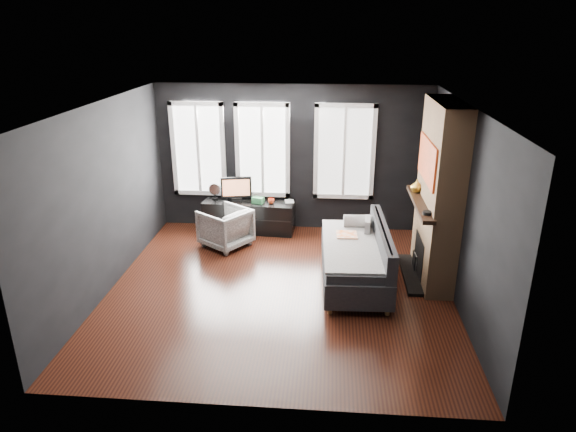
# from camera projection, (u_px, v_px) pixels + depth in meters

# --- Properties ---
(floor) EXTENTS (5.00, 5.00, 0.00)m
(floor) POSITION_uv_depth(u_px,v_px,m) (280.00, 289.00, 7.62)
(floor) COLOR black
(floor) RESTS_ON ground
(ceiling) EXTENTS (5.00, 5.00, 0.00)m
(ceiling) POSITION_uv_depth(u_px,v_px,m) (278.00, 105.00, 6.66)
(ceiling) COLOR white
(ceiling) RESTS_ON ground
(wall_back) EXTENTS (5.00, 0.02, 2.70)m
(wall_back) POSITION_uv_depth(u_px,v_px,m) (292.00, 159.00, 9.47)
(wall_back) COLOR black
(wall_back) RESTS_ON ground
(wall_left) EXTENTS (0.02, 5.00, 2.70)m
(wall_left) POSITION_uv_depth(u_px,v_px,m) (105.00, 199.00, 7.33)
(wall_left) COLOR black
(wall_left) RESTS_ON ground
(wall_right) EXTENTS (0.02, 5.00, 2.70)m
(wall_right) POSITION_uv_depth(u_px,v_px,m) (462.00, 208.00, 6.95)
(wall_right) COLOR black
(wall_right) RESTS_ON ground
(windows) EXTENTS (4.00, 0.16, 1.76)m
(windows) POSITION_uv_depth(u_px,v_px,m) (267.00, 102.00, 9.10)
(windows) COLOR white
(windows) RESTS_ON wall_back
(fireplace) EXTENTS (0.70, 1.62, 2.70)m
(fireplace) POSITION_uv_depth(u_px,v_px,m) (439.00, 194.00, 7.52)
(fireplace) COLOR #93724C
(fireplace) RESTS_ON floor
(sofa) EXTENTS (1.13, 2.13, 0.90)m
(sofa) POSITION_uv_depth(u_px,v_px,m) (355.00, 255.00, 7.68)
(sofa) COLOR #252528
(sofa) RESTS_ON floor
(stripe_pillow) EXTENTS (0.12, 0.36, 0.35)m
(stripe_pillow) POSITION_uv_depth(u_px,v_px,m) (367.00, 229.00, 8.11)
(stripe_pillow) COLOR gray
(stripe_pillow) RESTS_ON sofa
(armchair) EXTENTS (0.99, 1.00, 0.76)m
(armchair) POSITION_uv_depth(u_px,v_px,m) (225.00, 226.00, 8.96)
(armchair) COLOR white
(armchair) RESTS_ON floor
(media_console) EXTENTS (1.72, 0.65, 0.58)m
(media_console) POSITION_uv_depth(u_px,v_px,m) (249.00, 216.00, 9.66)
(media_console) COLOR black
(media_console) RESTS_ON floor
(monitor) EXTENTS (0.59, 0.23, 0.52)m
(monitor) POSITION_uv_depth(u_px,v_px,m) (236.00, 187.00, 9.51)
(monitor) COLOR black
(monitor) RESTS_ON media_console
(desk_fan) EXTENTS (0.24, 0.24, 0.32)m
(desk_fan) POSITION_uv_depth(u_px,v_px,m) (215.00, 191.00, 9.63)
(desk_fan) COLOR #999999
(desk_fan) RESTS_ON media_console
(mug) EXTENTS (0.13, 0.11, 0.12)m
(mug) POSITION_uv_depth(u_px,v_px,m) (271.00, 200.00, 9.43)
(mug) COLOR #D24320
(mug) RESTS_ON media_console
(book) EXTENTS (0.16, 0.04, 0.22)m
(book) POSITION_uv_depth(u_px,v_px,m) (285.00, 196.00, 9.48)
(book) COLOR #BEAA95
(book) RESTS_ON media_console
(storage_box) EXTENTS (0.24, 0.18, 0.11)m
(storage_box) POSITION_uv_depth(u_px,v_px,m) (258.00, 200.00, 9.45)
(storage_box) COLOR #28693A
(storage_box) RESTS_ON media_console
(mantel_vase) EXTENTS (0.19, 0.20, 0.19)m
(mantel_vase) POSITION_uv_depth(u_px,v_px,m) (417.00, 186.00, 7.97)
(mantel_vase) COLOR gold
(mantel_vase) RESTS_ON fireplace
(mantel_clock) EXTENTS (0.14, 0.14, 0.04)m
(mantel_clock) POSITION_uv_depth(u_px,v_px,m) (427.00, 213.00, 7.06)
(mantel_clock) COLOR black
(mantel_clock) RESTS_ON fireplace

